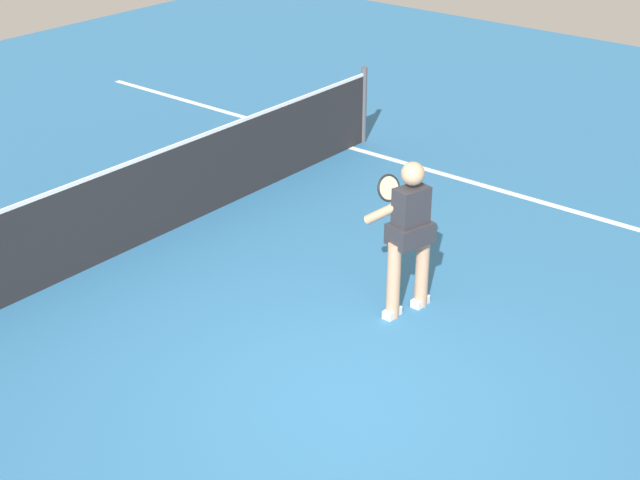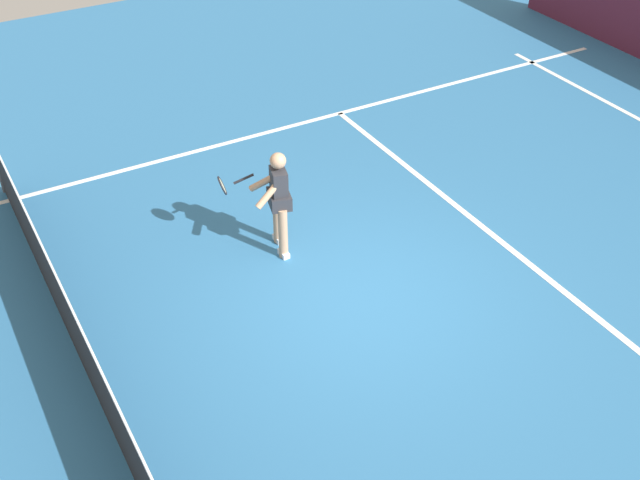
# 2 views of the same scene
# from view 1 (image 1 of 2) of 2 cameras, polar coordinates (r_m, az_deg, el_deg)

# --- Properties ---
(ground_plane) EXTENTS (24.73, 24.73, 0.00)m
(ground_plane) POSITION_cam_1_polar(r_m,az_deg,el_deg) (7.93, 1.78, -9.68)
(ground_plane) COLOR teal
(sideline_right_marking) EXTENTS (0.10, 17.03, 0.01)m
(sideline_right_marking) POSITION_cam_1_polar(r_m,az_deg,el_deg) (11.49, 16.03, 1.47)
(sideline_right_marking) COLOR white
(sideline_right_marking) RESTS_ON ground
(court_net) EXTENTS (9.98, 0.08, 1.09)m
(court_net) POSITION_cam_1_polar(r_m,az_deg,el_deg) (9.90, -14.68, 0.71)
(court_net) COLOR #4C4C51
(court_net) RESTS_ON ground
(tennis_player) EXTENTS (0.94, 0.89, 1.55)m
(tennis_player) POSITION_cam_1_polar(r_m,az_deg,el_deg) (8.78, 5.43, 0.55)
(tennis_player) COLOR tan
(tennis_player) RESTS_ON ground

